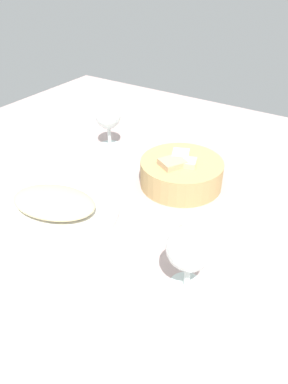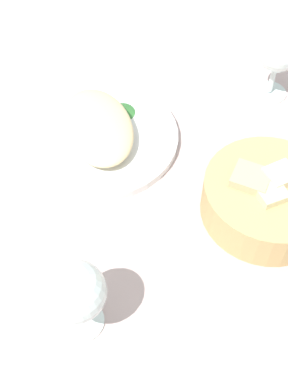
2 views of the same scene
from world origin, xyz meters
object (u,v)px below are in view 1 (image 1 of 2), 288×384
plate (56,211)px  bread_basket (181,172)px  wine_glass_near (189,250)px  wine_glass_far (108,119)px

plate → bread_basket: size_ratio=1.41×
plate → wine_glass_near: size_ratio=2.19×
wine_glass_far → plate: bearing=-72.8°
plate → bread_basket: 30.49cm
bread_basket → wine_glass_near: (16.07, -27.66, 4.95)cm
wine_glass_near → wine_glass_far: (-43.04, 34.72, 0.10)cm
wine_glass_near → wine_glass_far: bearing=141.1°
plate → wine_glass_near: bearing=-4.3°
wine_glass_near → plate: bearing=175.7°
plate → wine_glass_far: size_ratio=2.19×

